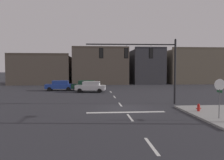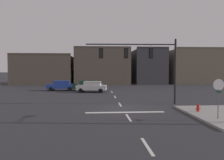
# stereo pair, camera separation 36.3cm
# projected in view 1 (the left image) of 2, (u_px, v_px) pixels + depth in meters

# --- Properties ---
(ground_plane) EXTENTS (400.00, 400.00, 0.00)m
(ground_plane) POSITION_uv_depth(u_px,v_px,m) (123.00, 108.00, 20.27)
(ground_plane) COLOR #2B2B30
(stop_bar_paint) EXTENTS (6.40, 0.50, 0.01)m
(stop_bar_paint) POSITION_uv_depth(u_px,v_px,m) (126.00, 112.00, 18.28)
(stop_bar_paint) COLOR silver
(stop_bar_paint) RESTS_ON ground
(lane_centreline) EXTENTS (0.16, 26.40, 0.01)m
(lane_centreline) POSITION_uv_depth(u_px,v_px,m) (120.00, 104.00, 22.26)
(lane_centreline) COLOR silver
(lane_centreline) RESTS_ON ground
(signal_mast_near_side) EXTENTS (8.89, 0.53, 6.48)m
(signal_mast_near_side) POSITION_uv_depth(u_px,v_px,m) (146.00, 59.00, 22.22)
(signal_mast_near_side) COLOR black
(signal_mast_near_side) RESTS_ON ground
(stop_sign) EXTENTS (0.76, 0.64, 2.83)m
(stop_sign) POSITION_uv_depth(u_px,v_px,m) (220.00, 89.00, 15.27)
(stop_sign) COLOR #56565B
(stop_sign) RESTS_ON ground
(car_lot_nearside) EXTENTS (4.59, 2.28, 1.61)m
(car_lot_nearside) POSITION_uv_depth(u_px,v_px,m) (86.00, 85.00, 36.26)
(car_lot_nearside) COLOR #143D28
(car_lot_nearside) RESTS_ON ground
(car_lot_middle) EXTENTS (4.49, 1.99, 1.61)m
(car_lot_middle) POSITION_uv_depth(u_px,v_px,m) (60.00, 85.00, 36.13)
(car_lot_middle) COLOR navy
(car_lot_middle) RESTS_ON ground
(car_lot_farside) EXTENTS (4.62, 2.40, 1.61)m
(car_lot_farside) POSITION_uv_depth(u_px,v_px,m) (91.00, 87.00, 33.61)
(car_lot_farside) COLOR silver
(car_lot_farside) RESTS_ON ground
(fire_hydrant) EXTENTS (0.40, 0.30, 0.75)m
(fire_hydrant) POSITION_uv_depth(u_px,v_px,m) (199.00, 109.00, 17.97)
(fire_hydrant) COLOR red
(fire_hydrant) RESTS_ON ground
(building_row) EXTENTS (47.70, 12.36, 8.32)m
(building_row) POSITION_uv_depth(u_px,v_px,m) (117.00, 68.00, 53.69)
(building_row) COLOR brown
(building_row) RESTS_ON ground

